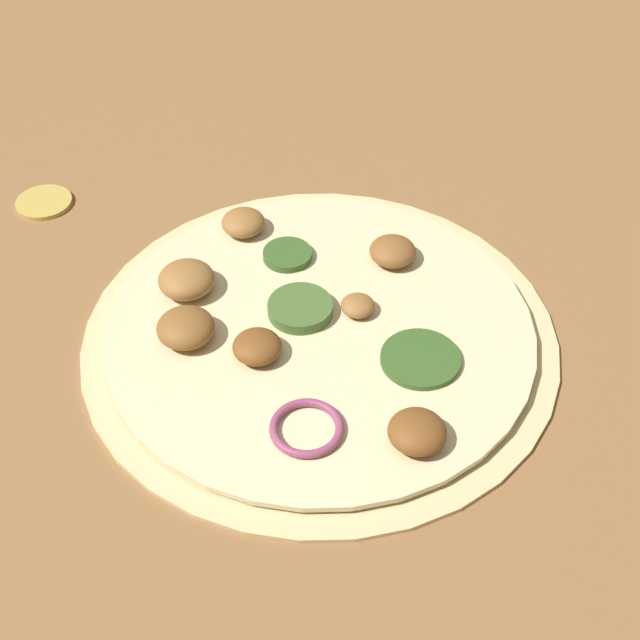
% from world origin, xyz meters
% --- Properties ---
extents(ground_plane, '(3.00, 3.00, 0.00)m').
position_xyz_m(ground_plane, '(0.00, 0.00, 0.00)').
color(ground_plane, olive).
extents(pizza, '(0.31, 0.31, 0.03)m').
position_xyz_m(pizza, '(0.00, -0.00, 0.01)').
color(pizza, beige).
rests_on(pizza, ground_plane).
extents(loose_cap, '(0.04, 0.04, 0.01)m').
position_xyz_m(loose_cap, '(0.16, -0.21, 0.00)').
color(loose_cap, gold).
rests_on(loose_cap, ground_plane).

